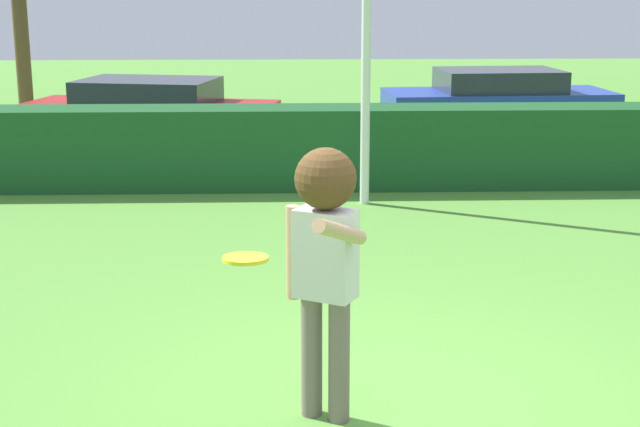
# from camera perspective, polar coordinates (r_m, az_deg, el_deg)

# --- Properties ---
(ground_plane) EXTENTS (60.00, 60.00, 0.00)m
(ground_plane) POSITION_cam_1_polar(r_m,az_deg,el_deg) (6.61, 4.28, -11.32)
(ground_plane) COLOR #59983B
(person) EXTENTS (0.51, 0.84, 1.82)m
(person) POSITION_cam_1_polar(r_m,az_deg,el_deg) (5.94, 0.30, -1.80)
(person) COLOR #75615E
(person) RESTS_ON ground
(frisbee) EXTENTS (0.27, 0.27, 0.03)m
(frisbee) POSITION_cam_1_polar(r_m,az_deg,el_deg) (5.45, -4.56, -2.75)
(frisbee) COLOR yellow
(hedge_row) EXTENTS (24.36, 0.90, 1.13)m
(hedge_row) POSITION_cam_1_polar(r_m,az_deg,el_deg) (13.24, 1.03, 4.07)
(hedge_row) COLOR #1B4F25
(hedge_row) RESTS_ON ground
(parked_car_red) EXTENTS (4.46, 2.53, 1.25)m
(parked_car_red) POSITION_cam_1_polar(r_m,az_deg,el_deg) (16.15, -10.37, 6.06)
(parked_car_red) COLOR #B21E1E
(parked_car_red) RESTS_ON ground
(parked_car_blue) EXTENTS (4.31, 2.04, 1.25)m
(parked_car_blue) POSITION_cam_1_polar(r_m,az_deg,el_deg) (18.02, 10.79, 6.83)
(parked_car_blue) COLOR #263FA5
(parked_car_blue) RESTS_ON ground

